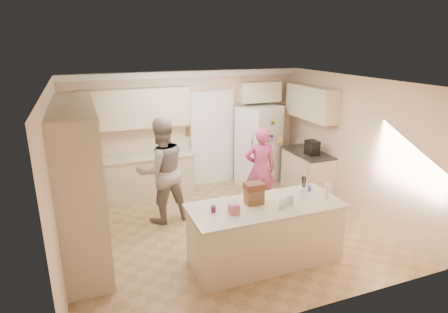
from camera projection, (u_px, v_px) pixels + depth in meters
name	position (u px, v px, depth m)	size (l,w,h in m)	color
floor	(226.00, 230.00, 6.65)	(5.20, 4.60, 0.02)	#A1825E
ceiling	(226.00, 81.00, 5.87)	(5.20, 4.60, 0.02)	white
wall_back	(188.00, 130.00, 8.32)	(5.20, 0.02, 2.60)	beige
wall_front	(301.00, 219.00, 4.20)	(5.20, 0.02, 2.60)	beige
wall_left	(57.00, 180.00, 5.36)	(0.02, 4.60, 2.60)	beige
wall_right	(353.00, 145.00, 7.16)	(0.02, 4.60, 2.60)	beige
crown_back	(187.00, 74.00, 7.91)	(5.20, 0.08, 0.12)	white
pantry_bank	(81.00, 181.00, 5.68)	(0.60, 2.60, 2.35)	beige
back_base_cab	(141.00, 178.00, 7.90)	(2.20, 0.60, 0.88)	beige
back_countertop	(139.00, 157.00, 7.76)	(2.24, 0.63, 0.04)	beige
back_upper_cab	(135.00, 108.00, 7.58)	(2.20, 0.35, 0.80)	beige
doorway_opening	(212.00, 139.00, 8.55)	(0.90, 0.06, 2.10)	black
doorway_casing	(212.00, 140.00, 8.52)	(1.02, 0.03, 2.22)	white
wall_frame_upper	(189.00, 120.00, 8.21)	(0.15, 0.02, 0.20)	brown
wall_frame_lower	(189.00, 132.00, 8.29)	(0.15, 0.02, 0.20)	brown
refrigerator	(259.00, 145.00, 8.65)	(0.90, 0.70, 1.80)	white
fridge_seam	(266.00, 149.00, 8.33)	(0.01, 0.02, 1.78)	gray
fridge_dispenser	(257.00, 139.00, 8.17)	(0.22, 0.03, 0.35)	black
fridge_handle_l	(264.00, 143.00, 8.25)	(0.02, 0.02, 0.85)	silver
fridge_handle_r	(268.00, 142.00, 8.29)	(0.02, 0.02, 0.85)	silver
over_fridge_cab	(259.00, 92.00, 8.48)	(0.95, 0.35, 0.45)	beige
right_base_cab	(307.00, 173.00, 8.20)	(0.60, 1.20, 0.88)	beige
right_countertop	(308.00, 153.00, 8.06)	(0.63, 1.24, 0.04)	#2D2B28
right_upper_cab	(311.00, 102.00, 7.97)	(0.35, 1.50, 0.70)	beige
coffee_maker	(312.00, 148.00, 7.82)	(0.22, 0.28, 0.30)	black
island_base	(265.00, 234.00, 5.61)	(2.20, 0.90, 0.88)	beige
island_top	(266.00, 206.00, 5.47)	(2.28, 0.96, 0.05)	beige
utensil_crock	(303.00, 192.00, 5.71)	(0.13, 0.13, 0.15)	white
tissue_box	(234.00, 209.00, 5.16)	(0.13, 0.13, 0.14)	#CA647A
tissue_plume	(234.00, 201.00, 5.13)	(0.08, 0.08, 0.08)	white
dollhouse_body	(254.00, 197.00, 5.47)	(0.26, 0.18, 0.22)	brown
dollhouse_roof	(254.00, 186.00, 5.42)	(0.28, 0.20, 0.10)	#592D1E
jam_jar	(213.00, 209.00, 5.22)	(0.07, 0.07, 0.09)	#59263F
greeting_card_a	(282.00, 203.00, 5.31)	(0.12, 0.01, 0.16)	white
greeting_card_b	(290.00, 200.00, 5.41)	(0.12, 0.01, 0.16)	silver
water_bottle	(327.00, 192.00, 5.62)	(0.07, 0.07, 0.24)	silver
shaker_salt	(306.00, 189.00, 5.93)	(0.05, 0.05, 0.09)	#474EB8
shaker_pepper	(310.00, 188.00, 5.95)	(0.05, 0.05, 0.09)	#474EB8
teen_boy	(162.00, 171.00, 6.74)	(0.95, 0.74, 1.94)	gray
teen_girl	(260.00, 169.00, 7.28)	(0.60, 0.40, 1.65)	#B4408E
fridge_magnets	(266.00, 149.00, 8.32)	(0.76, 0.02, 1.44)	tan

